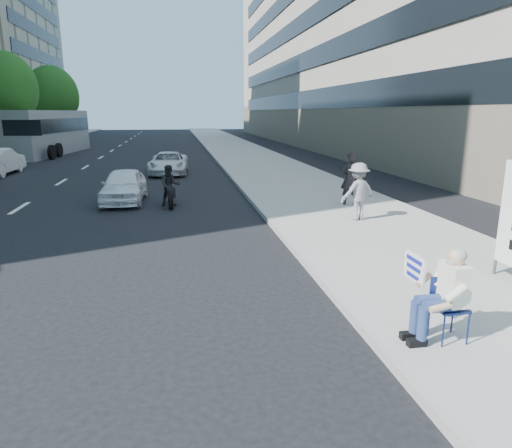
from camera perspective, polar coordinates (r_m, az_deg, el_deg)
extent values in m
plane|color=black|center=(9.05, -1.88, -6.82)|extent=(160.00, 160.00, 0.00)
cube|color=#99988F|center=(29.02, 0.42, 7.68)|extent=(5.00, 120.00, 0.15)
cube|color=gray|center=(44.80, 15.31, 22.13)|extent=(14.00, 70.00, 20.00)
cylinder|color=#382616|center=(40.41, -28.41, 9.80)|extent=(0.30, 0.30, 2.97)
ellipsoid|color=#1B4312|center=(40.41, -28.97, 14.60)|extent=(4.80, 4.80, 5.52)
cylinder|color=#382616|center=(53.90, -23.78, 10.70)|extent=(0.30, 0.30, 2.62)
ellipsoid|color=#1B4312|center=(53.89, -24.14, 14.38)|extent=(5.40, 5.40, 6.21)
cylinder|color=navy|center=(6.66, 22.38, -12.31)|extent=(0.02, 0.02, 0.45)
cylinder|color=navy|center=(6.85, 24.99, -11.83)|extent=(0.02, 0.02, 0.45)
cylinder|color=navy|center=(6.93, 20.79, -11.10)|extent=(0.02, 0.02, 0.45)
cylinder|color=navy|center=(7.11, 23.33, -10.69)|extent=(0.02, 0.02, 0.45)
cube|color=navy|center=(6.79, 23.06, -9.63)|extent=(0.40, 0.40, 0.03)
cube|color=navy|center=(6.87, 22.36, -7.62)|extent=(0.40, 0.02, 0.40)
cylinder|color=navy|center=(6.57, 21.97, -9.52)|extent=(0.44, 0.17, 0.17)
cylinder|color=navy|center=(6.55, 20.11, -11.61)|extent=(0.14, 0.14, 0.46)
cube|color=black|center=(6.64, 19.45, -13.79)|extent=(0.26, 0.11, 0.10)
cylinder|color=navy|center=(6.72, 21.08, -8.89)|extent=(0.44, 0.17, 0.17)
cylinder|color=navy|center=(6.71, 19.26, -10.93)|extent=(0.14, 0.14, 0.46)
cube|color=black|center=(6.79, 18.62, -13.07)|extent=(0.26, 0.11, 0.10)
cube|color=silver|center=(6.68, 23.49, -6.88)|extent=(0.26, 0.42, 0.56)
sphere|color=tan|center=(6.56, 23.80, -3.85)|extent=(0.23, 0.23, 0.23)
ellipsoid|color=gray|center=(6.56, 23.97, -3.59)|extent=(0.22, 0.24, 0.19)
ellipsoid|color=gray|center=(6.54, 23.15, -4.49)|extent=(0.10, 0.14, 0.13)
cylinder|color=silver|center=(6.44, 23.72, -7.95)|extent=(0.30, 0.10, 0.25)
cylinder|color=tan|center=(6.40, 22.05, -9.66)|extent=(0.29, 0.09, 0.14)
cylinder|color=silver|center=(6.84, 21.83, -6.06)|extent=(0.26, 0.20, 0.32)
cylinder|color=tan|center=(6.92, 20.23, -6.57)|extent=(0.30, 0.21, 0.18)
cube|color=white|center=(6.96, 19.21, -5.21)|extent=(0.03, 0.55, 0.40)
imported|color=gray|center=(13.38, 12.65, 3.97)|extent=(1.17, 0.83, 1.65)
imported|color=black|center=(15.60, 11.70, 5.60)|extent=(0.72, 0.56, 1.76)
cylinder|color=#4C4C4C|center=(9.71, 28.30, 0.63)|extent=(0.06, 0.06, 2.20)
imported|color=white|center=(17.20, -16.18, 4.64)|extent=(1.54, 3.58, 1.20)
imported|color=white|center=(24.62, -10.89, 7.49)|extent=(2.16, 4.23, 1.14)
cylinder|color=black|center=(15.55, -10.65, 2.97)|extent=(0.18, 0.65, 0.64)
cylinder|color=black|center=(16.93, -10.61, 3.84)|extent=(0.18, 0.65, 0.64)
cube|color=black|center=(16.20, -10.66, 4.22)|extent=(0.36, 1.22, 0.35)
imported|color=black|center=(16.08, -10.69, 4.74)|extent=(0.74, 0.60, 1.42)
cube|color=gray|center=(39.02, -24.56, 10.36)|extent=(3.93, 12.21, 3.30)
cube|color=black|center=(39.33, -26.46, 10.99)|extent=(1.45, 11.42, 1.00)
cube|color=black|center=(38.71, -22.79, 11.33)|extent=(1.45, 11.42, 1.00)
cube|color=black|center=(33.20, -27.21, 10.64)|extent=(2.39, 0.35, 1.00)
cylinder|color=black|center=(35.11, -28.15, 7.84)|extent=(0.37, 1.02, 1.00)
cylinder|color=black|center=(34.42, -24.16, 8.17)|extent=(0.37, 1.02, 1.00)
cylinder|color=black|center=(37.02, -27.21, 8.17)|extent=(0.37, 1.02, 1.00)
cylinder|color=black|center=(36.36, -23.42, 8.48)|extent=(0.37, 1.02, 1.00)
cylinder|color=black|center=(42.77, -24.90, 8.98)|extent=(0.37, 1.02, 1.00)
cylinder|color=black|center=(42.21, -21.58, 9.24)|extent=(0.37, 1.02, 1.00)
cylinder|color=black|center=(44.22, -24.41, 9.14)|extent=(0.37, 1.02, 1.00)
cylinder|color=black|center=(43.68, -21.20, 9.40)|extent=(0.37, 1.02, 1.00)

